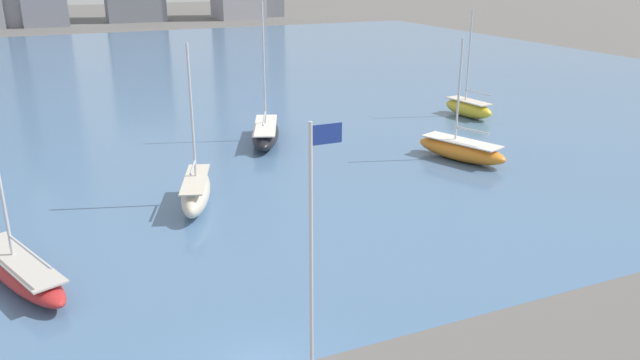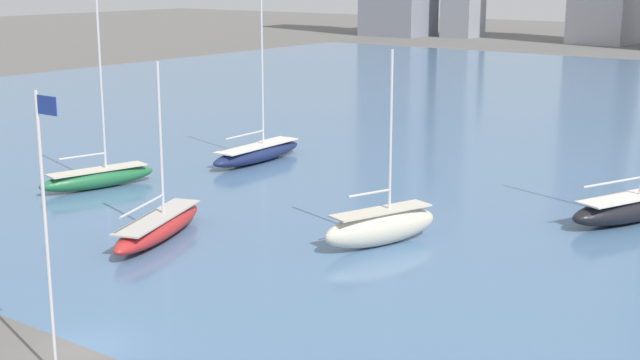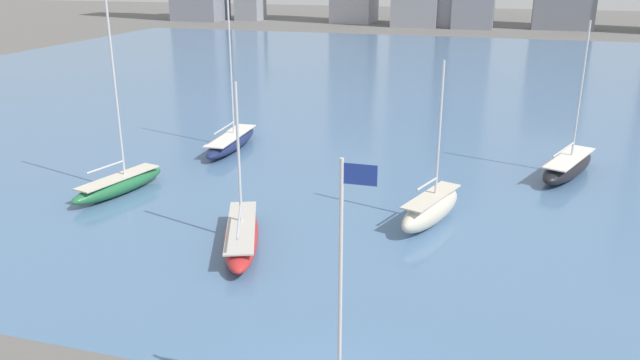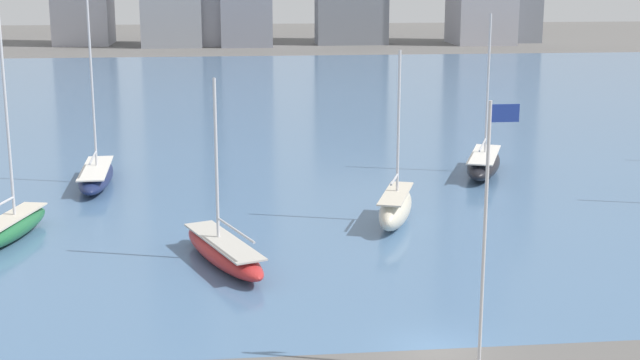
# 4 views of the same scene
# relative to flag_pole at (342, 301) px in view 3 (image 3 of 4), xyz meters

# --- Properties ---
(harbor_water) EXTENTS (180.00, 140.00, 0.00)m
(harbor_water) POSITION_rel_flag_pole_xyz_m (-1.28, 72.42, -6.13)
(harbor_water) COLOR #4C7099
(harbor_water) RESTS_ON ground_plane
(flag_pole) EXTENTS (1.24, 0.14, 11.30)m
(flag_pole) POSITION_rel_flag_pole_xyz_m (0.00, 0.00, 0.00)
(flag_pole) COLOR silver
(flag_pole) RESTS_ON ground_plane
(sailboat_cream) EXTENTS (4.30, 8.03, 11.28)m
(sailboat_cream) POSITION_rel_flag_pole_xyz_m (0.73, 22.14, -4.99)
(sailboat_cream) COLOR beige
(sailboat_cream) RESTS_ON harbor_water
(sailboat_navy) EXTENTS (2.84, 10.89, 15.19)m
(sailboat_navy) POSITION_rel_flag_pole_xyz_m (-20.19, 35.33, -5.31)
(sailboat_navy) COLOR #19234C
(sailboat_navy) RESTS_ON harbor_water
(sailboat_black) EXTENTS (6.06, 10.36, 12.91)m
(sailboat_black) POSITION_rel_flag_pole_xyz_m (10.68, 35.85, -5.20)
(sailboat_black) COLOR black
(sailboat_black) RESTS_ON harbor_water
(sailboat_green) EXTENTS (4.00, 9.20, 16.03)m
(sailboat_green) POSITION_rel_flag_pole_xyz_m (-23.51, 21.34, -5.25)
(sailboat_green) COLOR #236B3D
(sailboat_green) RESTS_ON harbor_water
(sailboat_red) EXTENTS (5.69, 10.35, 10.46)m
(sailboat_red) POSITION_rel_flag_pole_xyz_m (-10.48, 15.16, -5.35)
(sailboat_red) COLOR #B72828
(sailboat_red) RESTS_ON harbor_water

